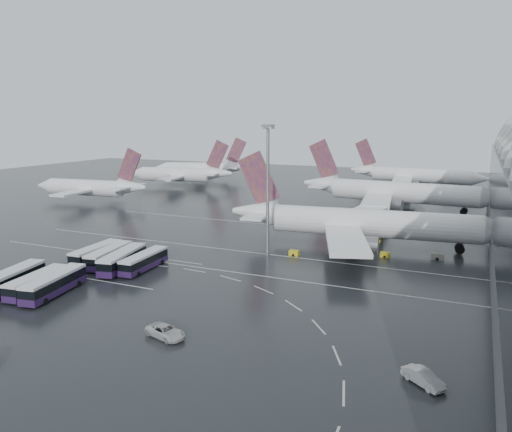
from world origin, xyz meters
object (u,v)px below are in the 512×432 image
at_px(jet_remote_far, 203,169).
at_px(bus_row_far_a, 12,279).
at_px(jet_remote_mid, 182,175).
at_px(bus_row_near_d, 144,261).
at_px(airliner_main, 359,223).
at_px(gse_cart_belly_d, 438,257).
at_px(airliner_gate_b, 393,192).
at_px(bus_row_near_b, 109,255).
at_px(bus_row_far_c, 54,284).
at_px(van_curve_a, 166,332).
at_px(gse_cart_belly_a, 385,255).
at_px(bus_row_near_c, 123,259).
at_px(bus_row_near_a, 96,253).
at_px(gse_cart_belly_c, 294,253).
at_px(airliner_gate_c, 413,176).
at_px(bus_row_far_b, 37,282).
at_px(gse_cart_belly_e, 376,239).
at_px(jet_remote_west, 92,188).
at_px(van_curve_c, 423,378).
at_px(floodlight_mast, 268,175).

relative_size(jet_remote_far, bus_row_far_a, 3.15).
distance_m(jet_remote_mid, bus_row_near_d, 117.75).
xyz_separation_m(airliner_main, gse_cart_belly_d, (16.99, -4.17, -4.54)).
distance_m(airliner_gate_b, bus_row_near_b, 93.39).
xyz_separation_m(bus_row_near_b, bus_row_far_c, (3.43, -17.11, 0.05)).
relative_size(jet_remote_far, van_curve_a, 7.62).
bearing_deg(jet_remote_mid, gse_cart_belly_a, 129.81).
distance_m(bus_row_near_c, van_curve_a, 32.81).
xyz_separation_m(jet_remote_mid, gse_cart_belly_a, (96.77, -75.66, -4.55)).
bearing_deg(airliner_main, gse_cart_belly_a, -49.41).
bearing_deg(bus_row_near_a, gse_cart_belly_c, -62.90).
xyz_separation_m(jet_remote_mid, bus_row_near_b, (48.83, -102.80, -3.29)).
distance_m(bus_row_near_a, gse_cart_belly_d, 68.05).
height_order(airliner_main, airliner_gate_c, airliner_main).
relative_size(bus_row_near_c, bus_row_far_a, 1.02).
bearing_deg(bus_row_far_b, bus_row_far_c, -92.36).
xyz_separation_m(bus_row_near_d, bus_row_far_a, (-12.91, -18.22, 0.15)).
relative_size(bus_row_near_c, gse_cart_belly_e, 6.89).
relative_size(jet_remote_west, van_curve_c, 8.65).
xyz_separation_m(bus_row_near_a, bus_row_near_c, (8.01, -1.78, 0.14)).
height_order(airliner_main, bus_row_far_a, airliner_main).
height_order(bus_row_near_a, bus_row_near_d, bus_row_near_a).
relative_size(van_curve_a, gse_cart_belly_d, 2.46).
xyz_separation_m(airliner_gate_c, gse_cart_belly_c, (-8.87, -119.51, -4.38)).
height_order(airliner_gate_c, bus_row_near_c, airliner_gate_c).
relative_size(airliner_main, floodlight_mast, 2.29).
bearing_deg(bus_row_near_d, bus_row_far_a, 140.82).
xyz_separation_m(airliner_gate_b, gse_cart_belly_e, (3.47, -44.19, -4.80)).
xyz_separation_m(bus_row_near_d, gse_cart_belly_c, (22.26, 20.80, -1.16)).
xyz_separation_m(bus_row_near_d, gse_cart_belly_a, (39.63, 27.24, -1.19)).
relative_size(bus_row_near_a, bus_row_near_d, 1.02).
height_order(airliner_main, bus_row_near_b, airliner_main).
xyz_separation_m(bus_row_near_b, bus_row_near_d, (8.31, -0.10, -0.07)).
bearing_deg(gse_cart_belly_c, bus_row_far_b, -128.72).
bearing_deg(bus_row_near_c, bus_row_near_a, 66.27).
bearing_deg(bus_row_near_a, jet_remote_far, 17.55).
distance_m(jet_remote_far, bus_row_near_c, 142.27).
bearing_deg(bus_row_far_a, jet_remote_west, 22.55).
xyz_separation_m(jet_remote_mid, bus_row_far_a, (44.23, -121.12, -3.22)).
xyz_separation_m(airliner_gate_c, bus_row_near_a, (-43.01, -139.86, -3.18)).
relative_size(airliner_main, van_curve_c, 12.35).
height_order(gse_cart_belly_a, gse_cart_belly_c, gse_cart_belly_c).
bearing_deg(gse_cart_belly_a, gse_cart_belly_e, 108.34).
xyz_separation_m(van_curve_a, gse_cart_belly_e, (14.80, 63.33, -0.24)).
bearing_deg(bus_row_far_a, jet_remote_far, 6.97).
xyz_separation_m(airliner_gate_b, bus_row_far_b, (-40.22, -101.68, -3.69)).
bearing_deg(gse_cart_belly_d, bus_row_far_a, -142.54).
distance_m(jet_remote_mid, van_curve_c, 165.88).
height_order(airliner_main, jet_remote_mid, airliner_main).
bearing_deg(bus_row_near_c, bus_row_near_b, 61.00).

